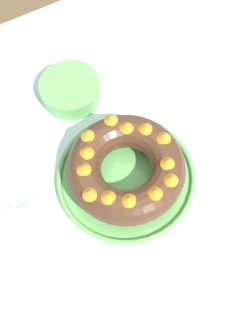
{
  "coord_description": "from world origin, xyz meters",
  "views": [
    {
      "loc": [
        -0.19,
        -0.31,
        1.57
      ],
      "look_at": [
        -0.02,
        -0.01,
        0.81
      ],
      "focal_mm": 42.0,
      "sensor_mm": 36.0,
      "label": 1
    }
  ],
  "objects_px": {
    "bundt_cake": "(126,168)",
    "cake_knife": "(50,233)",
    "serving_knife": "(29,254)",
    "fork": "(37,235)",
    "side_bowl": "(70,90)",
    "serving_dish": "(126,177)"
  },
  "relations": [
    {
      "from": "serving_knife",
      "to": "bundt_cake",
      "type": "bearing_deg",
      "value": 9.55
    },
    {
      "from": "cake_knife",
      "to": "side_bowl",
      "type": "xyz_separation_m",
      "value": [
        0.2,
        0.29,
        0.02
      ]
    },
    {
      "from": "bundt_cake",
      "to": "serving_dish",
      "type": "bearing_deg",
      "value": -34.25
    },
    {
      "from": "serving_dish",
      "to": "bundt_cake",
      "type": "relative_size",
      "value": 1.22
    },
    {
      "from": "serving_knife",
      "to": "side_bowl",
      "type": "height_order",
      "value": "side_bowl"
    },
    {
      "from": "serving_dish",
      "to": "fork",
      "type": "relative_size",
      "value": 1.72
    },
    {
      "from": "bundt_cake",
      "to": "serving_knife",
      "type": "distance_m",
      "value": 0.27
    },
    {
      "from": "bundt_cake",
      "to": "side_bowl",
      "type": "distance_m",
      "value": 0.26
    },
    {
      "from": "serving_dish",
      "to": "side_bowl",
      "type": "xyz_separation_m",
      "value": [
        -0.01,
        0.26,
        0.01
      ]
    },
    {
      "from": "serving_dish",
      "to": "side_bowl",
      "type": "distance_m",
      "value": 0.26
    },
    {
      "from": "serving_dish",
      "to": "cake_knife",
      "type": "xyz_separation_m",
      "value": [
        -0.2,
        -0.03,
        -0.01
      ]
    },
    {
      "from": "bundt_cake",
      "to": "cake_knife",
      "type": "distance_m",
      "value": 0.21
    },
    {
      "from": "cake_knife",
      "to": "serving_knife",
      "type": "bearing_deg",
      "value": -163.66
    },
    {
      "from": "serving_dish",
      "to": "serving_knife",
      "type": "xyz_separation_m",
      "value": [
        -0.26,
        -0.05,
        -0.01
      ]
    },
    {
      "from": "serving_dish",
      "to": "bundt_cake",
      "type": "xyz_separation_m",
      "value": [
        -0.0,
        0.0,
        0.05
      ]
    },
    {
      "from": "serving_dish",
      "to": "cake_knife",
      "type": "distance_m",
      "value": 0.21
    },
    {
      "from": "bundt_cake",
      "to": "fork",
      "type": "distance_m",
      "value": 0.24
    },
    {
      "from": "serving_dish",
      "to": "cake_knife",
      "type": "height_order",
      "value": "serving_dish"
    },
    {
      "from": "serving_dish",
      "to": "fork",
      "type": "bearing_deg",
      "value": -174.37
    },
    {
      "from": "serving_knife",
      "to": "side_bowl",
      "type": "xyz_separation_m",
      "value": [
        0.25,
        0.31,
        0.02
      ]
    },
    {
      "from": "fork",
      "to": "side_bowl",
      "type": "distance_m",
      "value": 0.36
    },
    {
      "from": "serving_dish",
      "to": "fork",
      "type": "height_order",
      "value": "serving_dish"
    }
  ]
}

